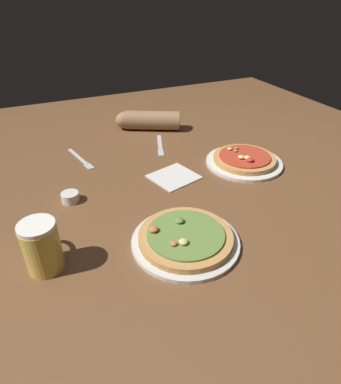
# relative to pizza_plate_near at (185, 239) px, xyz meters

# --- Properties ---
(ground_plane) EXTENTS (2.40, 2.40, 0.03)m
(ground_plane) POSITION_rel_pizza_plate_near_xyz_m (0.06, 0.22, -0.03)
(ground_plane) COLOR brown
(pizza_plate_near) EXTENTS (0.29, 0.29, 0.05)m
(pizza_plate_near) POSITION_rel_pizza_plate_near_xyz_m (0.00, 0.00, 0.00)
(pizza_plate_near) COLOR silver
(pizza_plate_near) RESTS_ON ground_plane
(pizza_plate_far) EXTENTS (0.29, 0.29, 0.05)m
(pizza_plate_far) POSITION_rel_pizza_plate_near_xyz_m (0.41, 0.32, -0.00)
(pizza_plate_far) COLOR silver
(pizza_plate_far) RESTS_ON ground_plane
(beer_mug_dark) EXTENTS (0.09, 0.14, 0.13)m
(beer_mug_dark) POSITION_rel_pizza_plate_near_xyz_m (-0.35, 0.07, 0.05)
(beer_mug_dark) COLOR gold
(beer_mug_dark) RESTS_ON ground_plane
(ramekin_sauce) EXTENTS (0.06, 0.06, 0.03)m
(ramekin_sauce) POSITION_rel_pizza_plate_near_xyz_m (-0.25, 0.33, -0.00)
(ramekin_sauce) COLOR silver
(ramekin_sauce) RESTS_ON ground_plane
(napkin_folded) EXTENTS (0.19, 0.18, 0.01)m
(napkin_folded) POSITION_rel_pizza_plate_near_xyz_m (0.12, 0.34, -0.01)
(napkin_folded) COLOR silver
(napkin_folded) RESTS_ON ground_plane
(fork_left) EXTENTS (0.07, 0.21, 0.01)m
(fork_left) POSITION_rel_pizza_plate_near_xyz_m (-0.16, 0.62, -0.01)
(fork_left) COLOR silver
(fork_left) RESTS_ON ground_plane
(knife_right) EXTENTS (0.09, 0.20, 0.01)m
(knife_right) POSITION_rel_pizza_plate_near_xyz_m (0.18, 0.61, -0.01)
(knife_right) COLOR silver
(knife_right) RESTS_ON ground_plane
(diner_arm) EXTENTS (0.30, 0.20, 0.09)m
(diner_arm) POSITION_rel_pizza_plate_near_xyz_m (0.20, 0.81, 0.03)
(diner_arm) COLOR #936B4C
(diner_arm) RESTS_ON ground_plane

